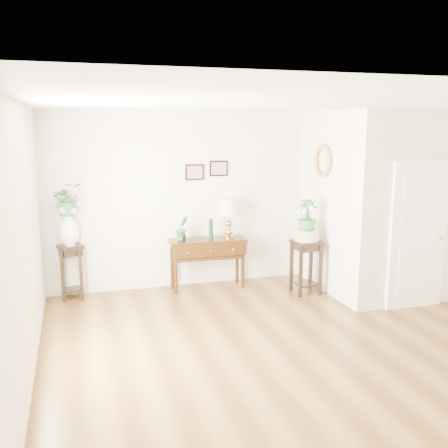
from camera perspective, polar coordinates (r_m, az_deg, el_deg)
name	(u,v)px	position (r m, az deg, el deg)	size (l,w,h in m)	color
floor	(304,347)	(6.13, 9.12, -13.66)	(6.00, 5.50, 0.02)	brown
ceiling	(312,103)	(5.59, 10.00, 13.45)	(6.00, 5.50, 0.02)	white
wall_back	(233,198)	(8.22, 1.03, 2.94)	(6.00, 0.02, 2.80)	beige
wall_left	(23,249)	(5.15, -22.00, -2.64)	(0.02, 5.50, 2.80)	beige
partition	(378,201)	(8.26, 17.19, 2.50)	(1.80, 1.95, 2.80)	beige
door	(418,236)	(7.53, 21.27, -1.24)	(0.90, 0.05, 2.10)	white
art_print_left	(195,172)	(7.97, -3.39, 5.94)	(0.30, 0.02, 0.25)	black
art_print_right	(219,168)	(8.07, -0.61, 6.37)	(0.30, 0.02, 0.25)	black
wall_ornament	(322,161)	(7.82, 11.17, 7.13)	(0.51, 0.51, 0.07)	#B07C49
console_table	(207,264)	(7.99, -1.91, -4.58)	(1.21, 0.40, 0.81)	black
table_lamp	(229,216)	(7.93, 0.57, 0.89)	(0.36, 0.36, 0.63)	tan
green_vase	(211,228)	(7.88, -1.50, -0.51)	(0.07, 0.07, 0.33)	black
potted_plant	(182,229)	(7.77, -4.84, -0.60)	(0.20, 0.16, 0.37)	#2C732F
plant_stand_a	(72,272)	(7.86, -17.02, -5.26)	(0.32, 0.32, 0.83)	black
porcelain_vase	(69,230)	(7.71, -17.28, -0.69)	(0.29, 0.29, 0.50)	white
lily_arrangement	(67,202)	(7.64, -17.46, 2.40)	(0.44, 0.38, 0.49)	#2C732F
plant_stand_b	(306,267)	(7.88, 9.33, -4.83)	(0.39, 0.39, 0.84)	black
ceramic_bowl	(307,235)	(7.76, 9.44, -1.28)	(0.38, 0.38, 0.17)	#C8B595
narcissus	(307,216)	(7.71, 9.51, 0.89)	(0.29, 0.29, 0.52)	#2C732F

